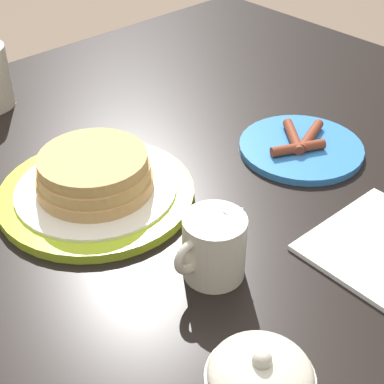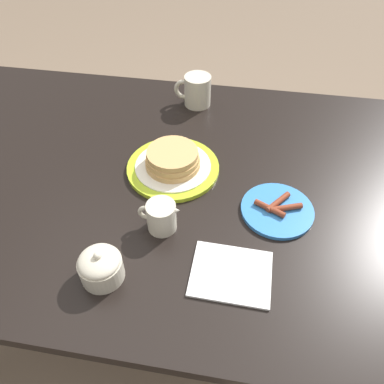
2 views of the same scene
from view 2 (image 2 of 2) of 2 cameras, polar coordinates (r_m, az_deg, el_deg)
name	(u,v)px [view 2 (image 2 of 2)]	position (r m, az deg, el deg)	size (l,w,h in m)	color
ground_plane	(171,311)	(1.62, -3.25, -17.69)	(8.00, 8.00, 0.00)	#7A6651
dining_table	(161,205)	(1.07, -4.70, -1.97)	(1.44, 0.94, 0.78)	black
pancake_plate	(173,163)	(0.98, -2.94, 4.44)	(0.24, 0.24, 0.06)	#AAC628
side_plate_bacon	(277,210)	(0.91, 12.86, -2.62)	(0.17, 0.17, 0.02)	#337AC6
coffee_mug	(197,90)	(1.22, 0.70, 15.24)	(0.12, 0.08, 0.10)	beige
creamer_pitcher	(162,216)	(0.84, -4.65, -3.68)	(0.10, 0.07, 0.08)	beige
sugar_bowl	(101,266)	(0.78, -13.76, -10.93)	(0.09, 0.09, 0.08)	beige
napkin	(231,274)	(0.79, 5.97, -12.25)	(0.17, 0.14, 0.01)	white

